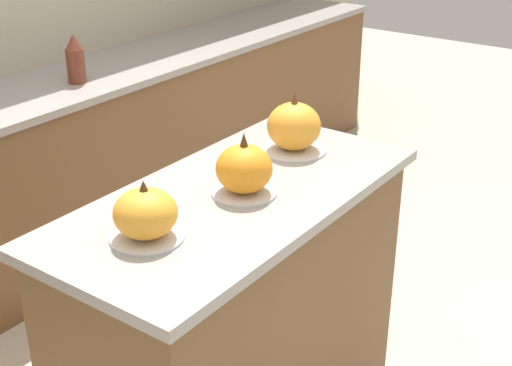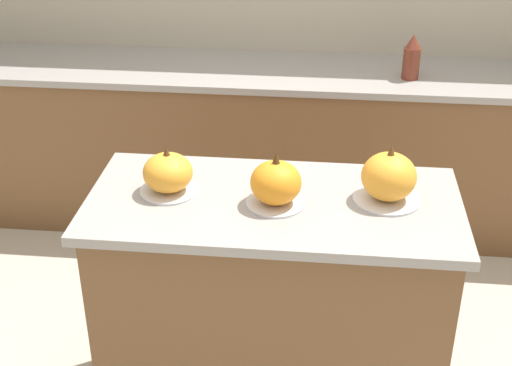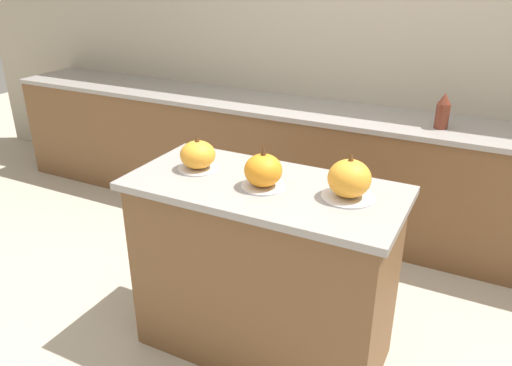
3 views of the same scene
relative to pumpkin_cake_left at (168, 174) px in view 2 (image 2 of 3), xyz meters
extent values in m
cube|color=brown|center=(0.36, -0.02, -0.56)|extent=(1.21, 0.55, 0.90)
cube|color=gray|center=(0.36, -0.02, -0.09)|extent=(1.27, 0.61, 0.03)
cube|color=brown|center=(0.36, 1.42, -0.58)|extent=(6.00, 0.56, 0.86)
cube|color=gray|center=(0.36, 1.42, -0.13)|extent=(6.00, 0.60, 0.03)
cylinder|color=silver|center=(0.00, 0.00, -0.07)|extent=(0.20, 0.20, 0.01)
ellipsoid|color=orange|center=(0.00, 0.00, 0.00)|extent=(0.17, 0.17, 0.13)
cone|color=#4C2D14|center=(0.00, 0.00, 0.08)|extent=(0.03, 0.03, 0.03)
cylinder|color=silver|center=(0.37, -0.04, -0.07)|extent=(0.20, 0.20, 0.01)
ellipsoid|color=orange|center=(0.37, -0.04, 0.01)|extent=(0.17, 0.17, 0.15)
cone|color=#4C2D14|center=(0.37, -0.04, 0.10)|extent=(0.03, 0.03, 0.05)
cylinder|color=silver|center=(0.75, 0.02, -0.07)|extent=(0.23, 0.23, 0.01)
ellipsoid|color=orange|center=(0.75, 0.02, 0.02)|extent=(0.18, 0.18, 0.16)
cone|color=brown|center=(0.75, 0.02, 0.12)|extent=(0.03, 0.03, 0.04)
cylinder|color=maroon|center=(0.94, 1.35, -0.03)|extent=(0.09, 0.09, 0.16)
cone|color=maroon|center=(0.94, 1.35, 0.08)|extent=(0.08, 0.08, 0.07)
camera|label=1|loc=(-1.18, -1.21, 0.87)|focal=50.00mm
camera|label=2|loc=(0.52, -2.11, 1.13)|focal=50.00mm
camera|label=3|loc=(1.27, -1.87, 0.86)|focal=35.00mm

